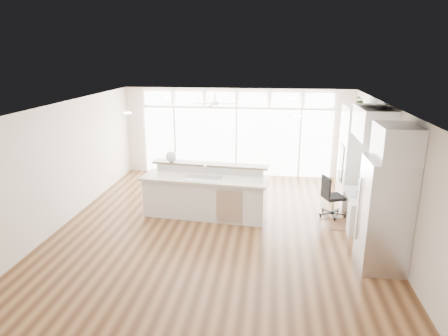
# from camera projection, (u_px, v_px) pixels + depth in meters

# --- Properties ---
(floor) EXTENTS (7.00, 8.00, 0.02)m
(floor) POSITION_uv_depth(u_px,v_px,m) (220.00, 226.00, 8.94)
(floor) COLOR #4A2B16
(floor) RESTS_ON ground
(ceiling) EXTENTS (7.00, 8.00, 0.02)m
(ceiling) POSITION_uv_depth(u_px,v_px,m) (219.00, 105.00, 8.18)
(ceiling) COLOR silver
(ceiling) RESTS_ON wall_back
(wall_back) EXTENTS (7.00, 0.04, 2.70)m
(wall_back) POSITION_uv_depth(u_px,v_px,m) (237.00, 132.00, 12.37)
(wall_back) COLOR beige
(wall_back) RESTS_ON floor
(wall_front) EXTENTS (7.00, 0.04, 2.70)m
(wall_front) POSITION_uv_depth(u_px,v_px,m) (174.00, 262.00, 4.75)
(wall_front) COLOR beige
(wall_front) RESTS_ON floor
(wall_left) EXTENTS (0.04, 8.00, 2.70)m
(wall_left) POSITION_uv_depth(u_px,v_px,m) (65.00, 163.00, 8.98)
(wall_left) COLOR beige
(wall_left) RESTS_ON floor
(wall_right) EXTENTS (0.04, 8.00, 2.70)m
(wall_right) POSITION_uv_depth(u_px,v_px,m) (389.00, 174.00, 8.15)
(wall_right) COLOR beige
(wall_right) RESTS_ON floor
(glass_wall) EXTENTS (5.80, 0.06, 2.08)m
(glass_wall) POSITION_uv_depth(u_px,v_px,m) (236.00, 142.00, 12.40)
(glass_wall) COLOR white
(glass_wall) RESTS_ON wall_back
(transom_row) EXTENTS (5.90, 0.06, 0.40)m
(transom_row) POSITION_uv_depth(u_px,v_px,m) (237.00, 99.00, 12.03)
(transom_row) COLOR white
(transom_row) RESTS_ON wall_back
(desk_window) EXTENTS (0.04, 0.85, 0.85)m
(desk_window) POSITION_uv_depth(u_px,v_px,m) (384.00, 161.00, 8.38)
(desk_window) COLOR white
(desk_window) RESTS_ON wall_right
(ceiling_fan) EXTENTS (1.16, 1.16, 0.32)m
(ceiling_fan) POSITION_uv_depth(u_px,v_px,m) (215.00, 100.00, 10.97)
(ceiling_fan) COLOR white
(ceiling_fan) RESTS_ON ceiling
(recessed_lights) EXTENTS (3.40, 3.00, 0.02)m
(recessed_lights) POSITION_uv_depth(u_px,v_px,m) (220.00, 105.00, 8.38)
(recessed_lights) COLOR white
(recessed_lights) RESTS_ON ceiling
(oven_cabinet) EXTENTS (0.64, 1.20, 2.50)m
(oven_cabinet) POSITION_uv_depth(u_px,v_px,m) (355.00, 156.00, 9.93)
(oven_cabinet) COLOR white
(oven_cabinet) RESTS_ON floor
(desk_nook) EXTENTS (0.72, 1.30, 0.76)m
(desk_nook) POSITION_uv_depth(u_px,v_px,m) (362.00, 212.00, 8.75)
(desk_nook) COLOR white
(desk_nook) RESTS_ON floor
(upper_cabinets) EXTENTS (0.64, 1.30, 0.64)m
(upper_cabinets) POSITION_uv_depth(u_px,v_px,m) (374.00, 123.00, 8.19)
(upper_cabinets) COLOR white
(upper_cabinets) RESTS_ON wall_right
(refrigerator) EXTENTS (0.76, 0.90, 2.00)m
(refrigerator) POSITION_uv_depth(u_px,v_px,m) (384.00, 215.00, 7.01)
(refrigerator) COLOR silver
(refrigerator) RESTS_ON floor
(fridge_cabinet) EXTENTS (0.64, 0.90, 0.60)m
(fridge_cabinet) POSITION_uv_depth(u_px,v_px,m) (397.00, 143.00, 6.63)
(fridge_cabinet) COLOR white
(fridge_cabinet) RESTS_ON wall_right
(framed_photos) EXTENTS (0.06, 0.22, 0.80)m
(framed_photos) POSITION_uv_depth(u_px,v_px,m) (376.00, 160.00, 9.02)
(framed_photos) COLOR black
(framed_photos) RESTS_ON wall_right
(kitchen_island) EXTENTS (3.05, 1.39, 1.17)m
(kitchen_island) POSITION_uv_depth(u_px,v_px,m) (205.00, 193.00, 9.33)
(kitchen_island) COLOR white
(kitchen_island) RESTS_ON floor
(rug) EXTENTS (0.95, 0.70, 0.01)m
(rug) POSITION_uv_depth(u_px,v_px,m) (352.00, 225.00, 8.98)
(rug) COLOR #3C2013
(rug) RESTS_ON floor
(office_chair) EXTENTS (0.64, 0.61, 0.98)m
(office_chair) POSITION_uv_depth(u_px,v_px,m) (333.00, 197.00, 9.35)
(office_chair) COLOR black
(office_chair) RESTS_ON floor
(fishbowl) EXTENTS (0.29, 0.29, 0.26)m
(fishbowl) POSITION_uv_depth(u_px,v_px,m) (171.00, 157.00, 9.70)
(fishbowl) COLOR silver
(fishbowl) RESTS_ON kitchen_island
(monitor) EXTENTS (0.10, 0.47, 0.39)m
(monitor) POSITION_uv_depth(u_px,v_px,m) (361.00, 187.00, 8.60)
(monitor) COLOR black
(monitor) RESTS_ON desk_nook
(keyboard) EXTENTS (0.15, 0.31, 0.01)m
(keyboard) POSITION_uv_depth(u_px,v_px,m) (352.00, 195.00, 8.67)
(keyboard) COLOR silver
(keyboard) RESTS_ON desk_nook
(potted_plant) EXTENTS (0.30, 0.33, 0.22)m
(potted_plant) POSITION_uv_depth(u_px,v_px,m) (360.00, 101.00, 9.55)
(potted_plant) COLOR #315122
(potted_plant) RESTS_ON oven_cabinet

